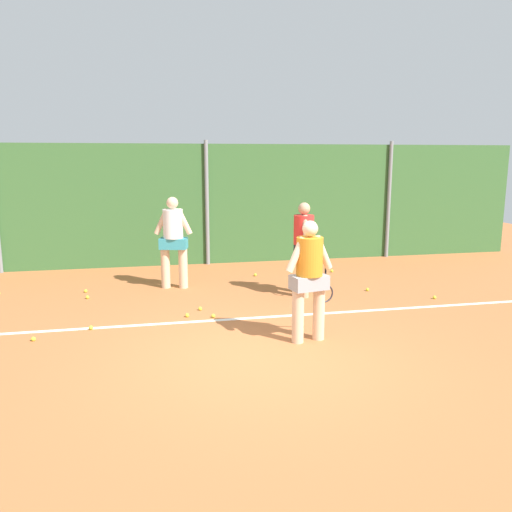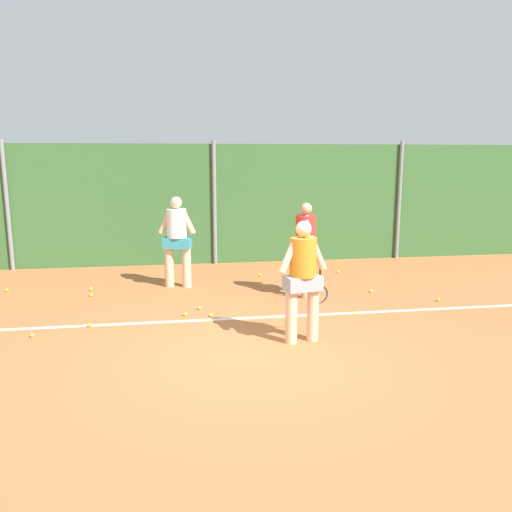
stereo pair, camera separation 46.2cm
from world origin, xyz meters
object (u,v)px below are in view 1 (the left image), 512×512
object	(u,v)px
tennis_ball_1	(367,289)
tennis_ball_4	(86,291)
tennis_ball_2	(33,339)
tennis_ball_6	(200,309)
player_midcourt	(304,244)
tennis_ball_11	(332,271)
tennis_ball_9	(91,328)
player_backcourt_far	(173,237)
tennis_ball_0	(213,316)
tennis_ball_5	(255,275)
tennis_ball_12	(187,315)
player_foreground_near	(309,275)
tennis_ball_8	(434,297)
tennis_ball_7	(87,297)

from	to	relation	value
tennis_ball_1	tennis_ball_4	bearing A→B (deg)	169.48
tennis_ball_2	tennis_ball_6	distance (m)	2.82
player_midcourt	tennis_ball_11	xyz separation A→B (m)	(1.28, 1.82, -1.01)
tennis_ball_1	tennis_ball_9	world-z (taller)	same
tennis_ball_1	player_backcourt_far	bearing A→B (deg)	164.29
player_backcourt_far	tennis_ball_0	size ratio (longest dim) A/B	29.05
tennis_ball_5	tennis_ball_12	size ratio (longest dim) A/B	1.00
player_midcourt	tennis_ball_11	bearing A→B (deg)	152.72
tennis_ball_5	tennis_ball_12	distance (m)	3.31
player_foreground_near	player_backcourt_far	size ratio (longest dim) A/B	0.95
tennis_ball_8	tennis_ball_12	size ratio (longest dim) A/B	1.00
player_backcourt_far	tennis_ball_8	size ratio (longest dim) A/B	29.05
tennis_ball_11	tennis_ball_9	bearing A→B (deg)	-148.72
tennis_ball_0	tennis_ball_8	bearing A→B (deg)	3.86
player_backcourt_far	tennis_ball_7	xyz separation A→B (m)	(-1.71, -0.54, -1.04)
tennis_ball_8	tennis_ball_6	bearing A→B (deg)	177.80
player_foreground_near	player_backcourt_far	distance (m)	4.05
tennis_ball_5	tennis_ball_7	bearing A→B (deg)	-161.09
player_midcourt	tennis_ball_8	size ratio (longest dim) A/B	28.07
tennis_ball_11	tennis_ball_8	bearing A→B (deg)	-66.66
tennis_ball_11	tennis_ball_12	bearing A→B (deg)	-142.35
player_foreground_near	tennis_ball_0	bearing A→B (deg)	120.60
player_foreground_near	player_midcourt	size ratio (longest dim) A/B	0.98
tennis_ball_6	tennis_ball_11	xyz separation A→B (m)	(3.41, 2.47, 0.00)
tennis_ball_0	tennis_ball_4	world-z (taller)	same
tennis_ball_1	tennis_ball_6	distance (m)	3.58
tennis_ball_2	tennis_ball_7	bearing A→B (deg)	76.90
player_foreground_near	tennis_ball_12	distance (m)	2.49
tennis_ball_4	tennis_ball_7	xyz separation A→B (m)	(0.09, -0.50, 0.00)
player_foreground_near	tennis_ball_6	distance (m)	2.56
tennis_ball_1	tennis_ball_12	size ratio (longest dim) A/B	1.00
tennis_ball_6	tennis_ball_11	bearing A→B (deg)	36.00
tennis_ball_6	tennis_ball_8	distance (m)	4.55
tennis_ball_0	tennis_ball_4	bearing A→B (deg)	137.16
tennis_ball_0	tennis_ball_2	size ratio (longest dim) A/B	1.00
tennis_ball_0	tennis_ball_11	world-z (taller)	same
tennis_ball_5	tennis_ball_12	world-z (taller)	same
tennis_ball_7	tennis_ball_9	world-z (taller)	same
tennis_ball_0	tennis_ball_7	distance (m)	2.82
player_midcourt	tennis_ball_0	distance (m)	2.46
tennis_ball_1	tennis_ball_4	world-z (taller)	same
player_foreground_near	tennis_ball_11	world-z (taller)	player_foreground_near
tennis_ball_7	tennis_ball_8	size ratio (longest dim) A/B	1.00
player_backcourt_far	tennis_ball_7	size ratio (longest dim) A/B	29.05
player_midcourt	tennis_ball_5	xyz separation A→B (m)	(-0.61, 1.79, -1.01)
tennis_ball_5	tennis_ball_8	xyz separation A→B (m)	(3.03, -2.62, 0.00)
tennis_ball_8	tennis_ball_12	xyz separation A→B (m)	(-4.81, -0.18, 0.00)
tennis_ball_4	tennis_ball_7	bearing A→B (deg)	-79.72
tennis_ball_0	tennis_ball_6	size ratio (longest dim) A/B	1.00
player_foreground_near	tennis_ball_0	xyz separation A→B (m)	(-1.26, 1.40, -0.99)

